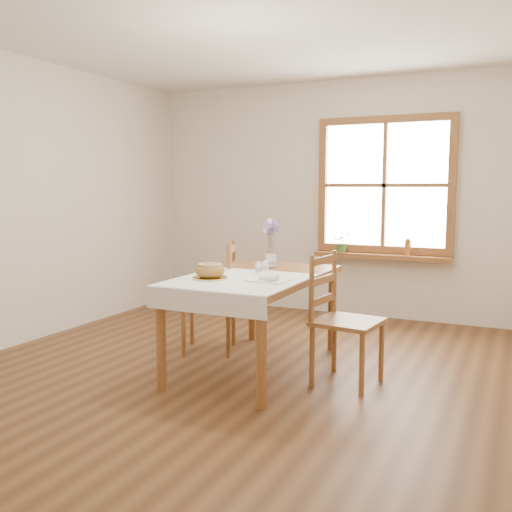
{
  "coord_description": "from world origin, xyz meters",
  "views": [
    {
      "loc": [
        1.89,
        -3.68,
        1.44
      ],
      "look_at": [
        0.0,
        0.3,
        0.9
      ],
      "focal_mm": 40.0,
      "sensor_mm": 36.0,
      "label": 1
    }
  ],
  "objects_px": {
    "dining_table": "(256,286)",
    "chair_left": "(209,297)",
    "flower_vase": "(271,261)",
    "bread_plate": "(210,278)",
    "chair_right": "(348,320)"
  },
  "relations": [
    {
      "from": "chair_left",
      "to": "flower_vase",
      "type": "distance_m",
      "value": 0.63
    },
    {
      "from": "bread_plate",
      "to": "flower_vase",
      "type": "xyz_separation_m",
      "value": [
        0.13,
        0.81,
        0.04
      ]
    },
    {
      "from": "chair_right",
      "to": "flower_vase",
      "type": "distance_m",
      "value": 1.01
    },
    {
      "from": "chair_right",
      "to": "flower_vase",
      "type": "bearing_deg",
      "value": 67.16
    },
    {
      "from": "chair_right",
      "to": "bread_plate",
      "type": "height_order",
      "value": "chair_right"
    },
    {
      "from": "chair_right",
      "to": "chair_left",
      "type": "bearing_deg",
      "value": 84.49
    },
    {
      "from": "bread_plate",
      "to": "flower_vase",
      "type": "bearing_deg",
      "value": 80.62
    },
    {
      "from": "chair_left",
      "to": "chair_right",
      "type": "distance_m",
      "value": 1.37
    },
    {
      "from": "chair_right",
      "to": "bread_plate",
      "type": "xyz_separation_m",
      "value": [
        -0.96,
        -0.33,
        0.29
      ]
    },
    {
      "from": "flower_vase",
      "to": "chair_left",
      "type": "bearing_deg",
      "value": -160.87
    },
    {
      "from": "chair_left",
      "to": "chair_right",
      "type": "height_order",
      "value": "chair_left"
    },
    {
      "from": "dining_table",
      "to": "flower_vase",
      "type": "relative_size",
      "value": 15.26
    },
    {
      "from": "chair_left",
      "to": "chair_right",
      "type": "relative_size",
      "value": 1.01
    },
    {
      "from": "dining_table",
      "to": "bread_plate",
      "type": "distance_m",
      "value": 0.44
    },
    {
      "from": "dining_table",
      "to": "chair_left",
      "type": "relative_size",
      "value": 1.67
    }
  ]
}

